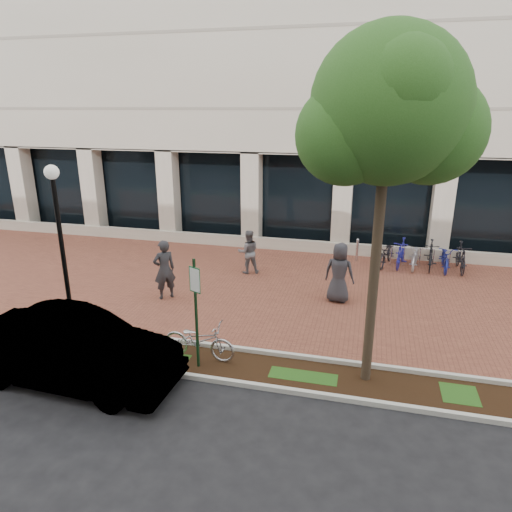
% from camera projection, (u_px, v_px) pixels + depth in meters
% --- Properties ---
extents(ground, '(120.00, 120.00, 0.00)m').
position_uv_depth(ground, '(272.00, 288.00, 16.08)').
color(ground, black).
rests_on(ground, ground).
extents(brick_plaza, '(40.00, 9.00, 0.01)m').
position_uv_depth(brick_plaza, '(272.00, 287.00, 16.08)').
color(brick_plaza, brown).
rests_on(brick_plaza, ground).
extents(planting_strip, '(40.00, 1.50, 0.01)m').
position_uv_depth(planting_strip, '(227.00, 365.00, 11.24)').
color(planting_strip, black).
rests_on(planting_strip, ground).
extents(curb_plaza_side, '(40.00, 0.12, 0.12)m').
position_uv_depth(curb_plaza_side, '(236.00, 348.00, 11.91)').
color(curb_plaza_side, beige).
rests_on(curb_plaza_side, ground).
extents(curb_street_side, '(40.00, 0.12, 0.12)m').
position_uv_depth(curb_street_side, '(218.00, 380.00, 10.53)').
color(curb_street_side, beige).
rests_on(curb_street_side, ground).
extents(near_office_building, '(40.00, 12.12, 16.00)m').
position_uv_depth(near_office_building, '(318.00, 22.00, 22.59)').
color(near_office_building, beige).
rests_on(near_office_building, ground).
extents(parking_sign, '(0.34, 0.07, 2.79)m').
position_uv_depth(parking_sign, '(195.00, 301.00, 10.64)').
color(parking_sign, '#14391D').
rests_on(parking_sign, ground).
extents(lamppost, '(0.36, 0.36, 4.73)m').
position_uv_depth(lamppost, '(62.00, 246.00, 11.72)').
color(lamppost, black).
rests_on(lamppost, ground).
extents(street_tree, '(3.71, 3.09, 7.64)m').
position_uv_depth(street_tree, '(390.00, 117.00, 8.89)').
color(street_tree, '#483829').
rests_on(street_tree, ground).
extents(locked_bicycle, '(1.94, 0.78, 1.00)m').
position_uv_depth(locked_bicycle, '(199.00, 340.00, 11.44)').
color(locked_bicycle, '#B3B3B7').
rests_on(locked_bicycle, ground).
extents(pedestrian_left, '(0.86, 0.85, 2.00)m').
position_uv_depth(pedestrian_left, '(164.00, 270.00, 14.90)').
color(pedestrian_left, '#292A2E').
rests_on(pedestrian_left, ground).
extents(pedestrian_mid, '(1.00, 0.90, 1.68)m').
position_uv_depth(pedestrian_mid, '(248.00, 252.00, 17.25)').
color(pedestrian_mid, slate).
rests_on(pedestrian_mid, ground).
extents(pedestrian_right, '(1.07, 0.80, 1.98)m').
position_uv_depth(pedestrian_right, '(339.00, 273.00, 14.66)').
color(pedestrian_right, '#2B2B31').
rests_on(pedestrian_right, ground).
extents(bollard, '(0.12, 0.12, 0.97)m').
position_uv_depth(bollard, '(357.00, 250.00, 18.69)').
color(bollard, silver).
rests_on(bollard, ground).
extents(bike_rack_cluster, '(3.59, 2.03, 1.12)m').
position_uv_depth(bike_rack_cluster, '(423.00, 255.00, 17.85)').
color(bike_rack_cluster, black).
rests_on(bike_rack_cluster, ground).
extents(sedan_near_curb, '(5.02, 1.96, 1.63)m').
position_uv_depth(sedan_near_curb, '(73.00, 350.00, 10.36)').
color(sedan_near_curb, silver).
rests_on(sedan_near_curb, ground).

